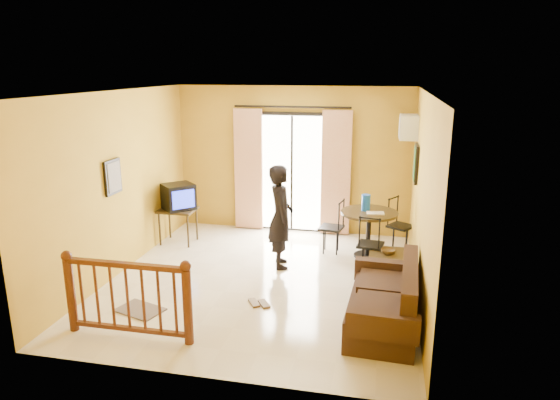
% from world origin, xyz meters
% --- Properties ---
extents(ground, '(5.00, 5.00, 0.00)m').
position_xyz_m(ground, '(0.00, 0.00, 0.00)').
color(ground, beige).
rests_on(ground, ground).
extents(room_shell, '(5.00, 5.00, 5.00)m').
position_xyz_m(room_shell, '(0.00, 0.00, 1.70)').
color(room_shell, white).
rests_on(room_shell, ground).
extents(balcony_door, '(2.25, 0.14, 2.46)m').
position_xyz_m(balcony_door, '(0.00, 2.43, 1.19)').
color(balcony_door, black).
rests_on(balcony_door, ground).
extents(tv_table, '(0.65, 0.54, 0.64)m').
position_xyz_m(tv_table, '(-1.90, 1.34, 0.57)').
color(tv_table, black).
rests_on(tv_table, ground).
extents(television, '(0.69, 0.69, 0.46)m').
position_xyz_m(television, '(-1.87, 1.33, 0.87)').
color(television, black).
rests_on(television, tv_table).
extents(picture_left, '(0.05, 0.42, 0.52)m').
position_xyz_m(picture_left, '(-2.22, -0.20, 1.55)').
color(picture_left, black).
rests_on(picture_left, room_shell).
extents(dining_table, '(0.96, 0.96, 0.79)m').
position_xyz_m(dining_table, '(1.53, 1.35, 0.63)').
color(dining_table, black).
rests_on(dining_table, ground).
extents(water_jug, '(0.15, 0.15, 0.28)m').
position_xyz_m(water_jug, '(1.46, 1.40, 0.93)').
color(water_jug, blue).
rests_on(water_jug, dining_table).
extents(serving_tray, '(0.30, 0.21, 0.02)m').
position_xyz_m(serving_tray, '(1.63, 1.25, 0.80)').
color(serving_tray, beige).
rests_on(serving_tray, dining_table).
extents(dining_chairs, '(1.68, 1.57, 0.95)m').
position_xyz_m(dining_chairs, '(1.51, 1.27, 0.00)').
color(dining_chairs, black).
rests_on(dining_chairs, ground).
extents(air_conditioner, '(0.31, 0.60, 0.40)m').
position_xyz_m(air_conditioner, '(2.09, 1.95, 2.15)').
color(air_conditioner, white).
rests_on(air_conditioner, room_shell).
extents(botanical_print, '(0.05, 0.50, 0.60)m').
position_xyz_m(botanical_print, '(2.22, 1.30, 1.65)').
color(botanical_print, black).
rests_on(botanical_print, room_shell).
extents(coffee_table, '(0.55, 0.99, 0.44)m').
position_xyz_m(coffee_table, '(1.85, 0.22, 0.29)').
color(coffee_table, black).
rests_on(coffee_table, ground).
extents(bowl, '(0.27, 0.27, 0.07)m').
position_xyz_m(bowl, '(1.85, 0.39, 0.47)').
color(bowl, '#4F381B').
rests_on(bowl, coffee_table).
extents(sofa, '(0.87, 1.75, 0.82)m').
position_xyz_m(sofa, '(1.85, -1.02, 0.31)').
color(sofa, '#311D13').
rests_on(sofa, ground).
extents(standing_person, '(0.57, 0.70, 1.67)m').
position_xyz_m(standing_person, '(0.16, 0.64, 0.83)').
color(standing_person, black).
rests_on(standing_person, ground).
extents(stair_balustrade, '(1.63, 0.13, 1.04)m').
position_xyz_m(stair_balustrade, '(-1.15, -1.90, 0.56)').
color(stair_balustrade, '#471E0F').
rests_on(stair_balustrade, ground).
extents(doormat, '(0.69, 0.57, 0.02)m').
position_xyz_m(doormat, '(-1.35, -1.27, 0.01)').
color(doormat, '#62554E').
rests_on(doormat, ground).
extents(sandals, '(0.36, 0.26, 0.03)m').
position_xyz_m(sandals, '(0.16, -0.78, 0.01)').
color(sandals, '#4F381B').
rests_on(sandals, ground).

